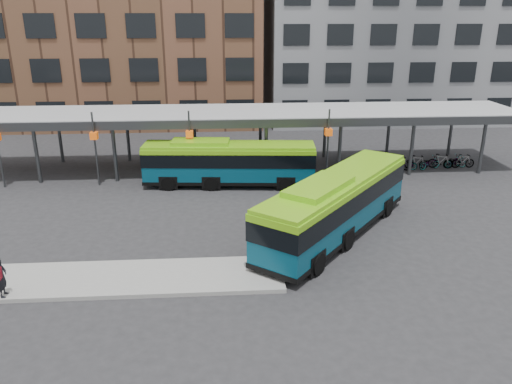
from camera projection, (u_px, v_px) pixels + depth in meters
name	position (u px, v px, depth m)	size (l,w,h in m)	color
ground	(244.00, 245.00, 24.05)	(120.00, 120.00, 0.00)	#28282B
boarding_island	(116.00, 279.00, 20.84)	(14.00, 3.00, 0.18)	gray
canopy	(234.00, 115.00, 34.83)	(40.00, 6.53, 4.80)	#999B9E
building_brick	(128.00, 10.00, 49.79)	(26.00, 14.00, 22.00)	brown
building_grey	(382.00, 20.00, 51.82)	(24.00, 14.00, 20.00)	slate
bus_front	(336.00, 203.00, 24.62)	(9.43, 10.84, 3.28)	#08435A
bus_rear	(229.00, 162.00, 32.07)	(11.07, 3.22, 3.01)	#08435A
pedestrian	(1.00, 276.00, 19.13)	(0.44, 0.66, 1.68)	black
bike_rack	(428.00, 162.00, 35.93)	(7.28, 1.62, 1.06)	slate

